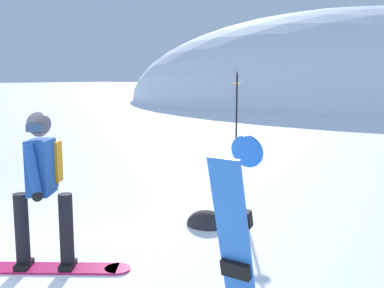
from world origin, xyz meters
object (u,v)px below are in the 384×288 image
(spare_snowboard, at_px, (236,234))
(piste_marker_near, at_px, (236,119))
(rock_dark, at_px, (207,225))
(snowboarder_main, at_px, (43,186))

(spare_snowboard, height_order, piste_marker_near, piste_marker_near)
(rock_dark, bearing_deg, snowboarder_main, -107.05)
(spare_snowboard, distance_m, piste_marker_near, 5.50)
(snowboarder_main, xyz_separation_m, spare_snowboard, (2.27, 0.10, -0.10))
(snowboarder_main, distance_m, piste_marker_near, 4.95)
(snowboarder_main, height_order, rock_dark, snowboarder_main)
(spare_snowboard, relative_size, rock_dark, 2.73)
(snowboarder_main, distance_m, spare_snowboard, 2.28)
(spare_snowboard, xyz_separation_m, piste_marker_near, (-2.61, 4.83, 0.43))
(snowboarder_main, bearing_deg, piste_marker_near, 93.88)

